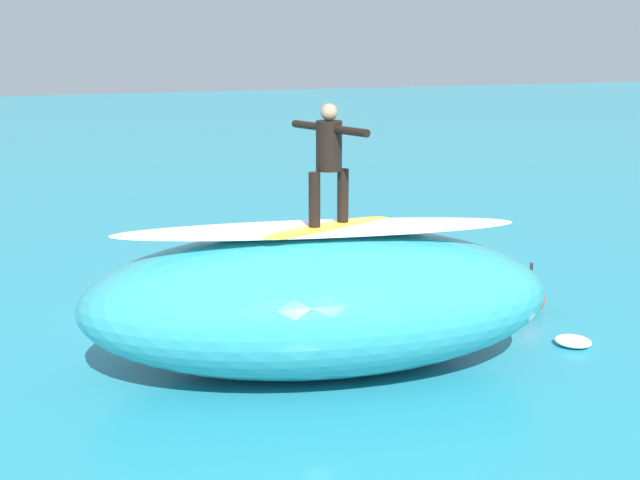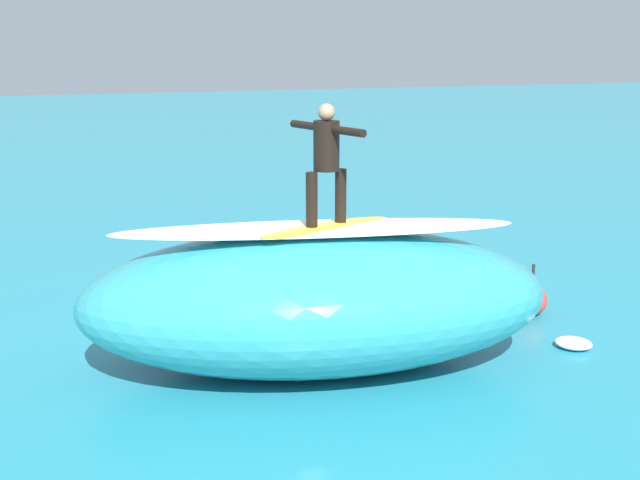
{
  "view_description": "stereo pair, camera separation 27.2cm",
  "coord_description": "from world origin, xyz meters",
  "px_view_note": "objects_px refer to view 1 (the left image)",
  "views": [
    {
      "loc": [
        4.05,
        12.28,
        4.58
      ],
      "look_at": [
        -0.42,
        0.59,
        1.48
      ],
      "focal_mm": 45.82,
      "sensor_mm": 36.0,
      "label": 1
    },
    {
      "loc": [
        3.79,
        12.38,
        4.58
      ],
      "look_at": [
        -0.42,
        0.59,
        1.48
      ],
      "focal_mm": 45.82,
      "sensor_mm": 36.0,
      "label": 2
    }
  ],
  "objects_px": {
    "surfboard_paddling": "(313,296)",
    "surfer_paddling": "(308,289)",
    "surfboard_riding": "(329,228)",
    "buoy_marker": "(529,298)",
    "surfer_riding": "(329,155)"
  },
  "relations": [
    {
      "from": "surfboard_paddling",
      "to": "surfer_paddling",
      "type": "relative_size",
      "value": 1.51
    },
    {
      "from": "surfer_riding",
      "to": "buoy_marker",
      "type": "height_order",
      "value": "surfer_riding"
    },
    {
      "from": "surfboard_paddling",
      "to": "buoy_marker",
      "type": "height_order",
      "value": "buoy_marker"
    },
    {
      "from": "surfboard_paddling",
      "to": "surfer_paddling",
      "type": "distance_m",
      "value": 0.21
    },
    {
      "from": "surfer_paddling",
      "to": "surfboard_paddling",
      "type": "bearing_deg",
      "value": 0.0
    },
    {
      "from": "surfer_riding",
      "to": "surfboard_paddling",
      "type": "xyz_separation_m",
      "value": [
        -0.89,
        -3.0,
        -3.01
      ]
    },
    {
      "from": "surfboard_riding",
      "to": "surfboard_paddling",
      "type": "distance_m",
      "value": 3.71
    },
    {
      "from": "surfboard_paddling",
      "to": "surfer_riding",
      "type": "bearing_deg",
      "value": -132.14
    },
    {
      "from": "surfer_riding",
      "to": "buoy_marker",
      "type": "relative_size",
      "value": 1.84
    },
    {
      "from": "surfer_paddling",
      "to": "buoy_marker",
      "type": "bearing_deg",
      "value": -57.21
    },
    {
      "from": "surfboard_riding",
      "to": "buoy_marker",
      "type": "bearing_deg",
      "value": 175.91
    },
    {
      "from": "surfboard_paddling",
      "to": "surfer_paddling",
      "type": "xyz_separation_m",
      "value": [
        0.11,
        0.05,
        0.17
      ]
    },
    {
      "from": "surfer_paddling",
      "to": "buoy_marker",
      "type": "height_order",
      "value": "buoy_marker"
    },
    {
      "from": "surfer_paddling",
      "to": "buoy_marker",
      "type": "distance_m",
      "value": 3.85
    },
    {
      "from": "surfboard_riding",
      "to": "surfboard_paddling",
      "type": "bearing_deg",
      "value": -123.45
    }
  ]
}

